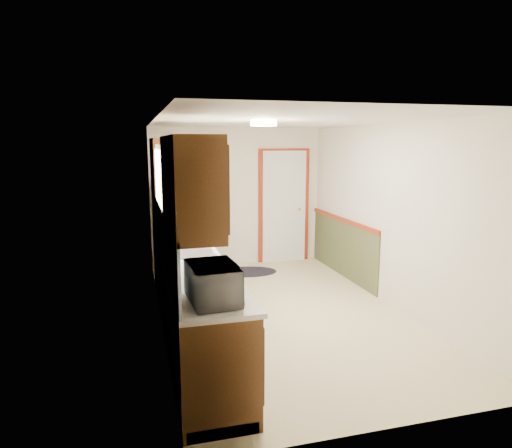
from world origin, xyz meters
TOP-DOWN VIEW (x-y plane):
  - room_shell at (0.00, 0.00)m, footprint 3.20×5.20m
  - kitchen_run at (-1.24, -0.29)m, footprint 0.63×4.00m
  - back_wall_trim at (0.99, 2.21)m, footprint 1.12×2.30m
  - ceiling_fixture at (-0.30, -0.20)m, footprint 0.30×0.30m
  - microwave at (-1.20, -1.95)m, footprint 0.33×0.55m
  - refrigerator at (-0.88, 1.94)m, footprint 0.77×0.74m
  - rug at (0.04, 1.90)m, footprint 1.03×0.74m
  - cooktop at (-1.19, 0.84)m, footprint 0.52×0.63m

SIDE VIEW (x-z plane):
  - rug at x=0.04m, z-range 0.00..0.01m
  - kitchen_run at x=-1.24m, z-range -0.29..1.91m
  - refrigerator at x=-0.88m, z-range 0.00..1.65m
  - back_wall_trim at x=0.99m, z-range -0.15..1.93m
  - cooktop at x=-1.19m, z-range 0.94..0.96m
  - microwave at x=-1.20m, z-range 0.94..1.30m
  - room_shell at x=0.00m, z-range -0.06..2.46m
  - ceiling_fixture at x=-0.30m, z-range 2.33..2.39m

